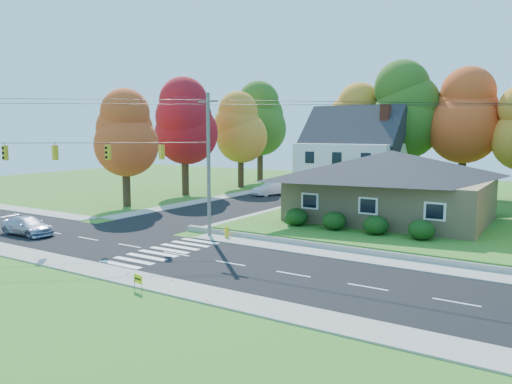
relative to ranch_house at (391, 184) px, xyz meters
The scene contains 21 objects.
ground 18.18m from the ranch_house, 116.57° to the right, with size 120.00×120.00×0.00m, color #3D7923.
road_main 18.18m from the ranch_house, 116.57° to the right, with size 90.00×8.00×0.02m, color black.
road_cross 19.15m from the ranch_house, 147.99° to the left, with size 8.00×44.00×0.02m, color black.
sidewalk_north 13.98m from the ranch_house, 126.03° to the right, with size 90.00×2.00×0.08m, color #9C9A90.
sidewalk_south 22.70m from the ranch_house, 110.85° to the right, with size 90.00×2.00×0.08m, color #9C9A90.
lawn 7.69m from the ranch_house, 45.00° to the left, with size 30.00×30.00×0.50m, color #3D7923.
ranch_house is the anchor object (origin of this frame).
colonial_house 14.46m from the ranch_house, 123.55° to the left, with size 10.40×8.40×9.60m.
hedge_row 6.57m from the ranch_house, 94.61° to the right, with size 10.70×1.70×1.27m.
traffic_infrastructure 16.87m from the ranch_house, 119.09° to the right, with size 38.10×10.66×10.00m.
tree_lot_0 21.20m from the ranch_house, 119.05° to the left, with size 6.72×6.72×12.51m.
tree_lot_1 18.58m from the ranch_house, 103.24° to the left, with size 7.84×7.84×14.60m.
tree_lot_2 18.99m from the ranch_house, 83.66° to the left, with size 7.28×7.28×13.56m.
tree_west_0 25.61m from the ranch_house, behind, with size 6.16×6.16×11.47m.
tree_west_1 27.18m from the ranch_house, 167.01° to the left, with size 7.28×7.28×13.56m.
tree_west_2 30.03m from the ranch_house, 147.38° to the left, with size 6.72×6.72×12.51m.
tree_west_3 36.60m from the ranch_house, 138.37° to the left, with size 7.84×7.84×14.60m.
silver_sedan 27.20m from the ranch_house, 139.83° to the right, with size 1.80×4.42×1.28m, color #B2B1C8.
white_car 20.55m from the ranch_house, 147.93° to the left, with size 1.56×4.49×1.48m, color #B9B7C8.
fire_hydrant 13.69m from the ranch_house, 127.21° to the right, with size 0.48×0.38×0.86m.
yard_sign 22.90m from the ranch_house, 102.24° to the right, with size 0.63×0.14×0.79m.
Camera 1 is at (19.84, -22.23, 7.39)m, focal length 35.00 mm.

